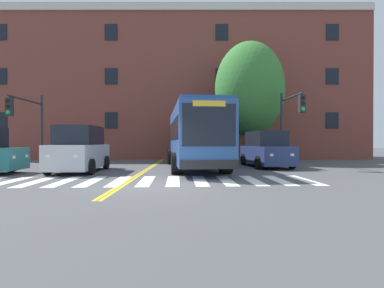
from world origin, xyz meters
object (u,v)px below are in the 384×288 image
object	(u,v)px
car_grey_behind_bus	(184,150)
car_navy_far_lane	(267,150)
traffic_light_near_corner	(291,115)
street_tree_curbside_large	(250,89)
city_bus	(194,136)
car_silver_near_lane	(81,150)
traffic_light_far_corner	(29,117)

from	to	relation	value
car_grey_behind_bus	car_navy_far_lane	bearing A→B (deg)	-60.55
traffic_light_near_corner	street_tree_curbside_large	bearing A→B (deg)	111.69
car_grey_behind_bus	traffic_light_near_corner	xyz separation A→B (m)	(6.89, -9.61, 2.38)
city_bus	car_silver_near_lane	bearing A→B (deg)	-156.50
city_bus	car_navy_far_lane	xyz separation A→B (m)	(4.50, 0.38, -0.87)
car_silver_near_lane	traffic_light_near_corner	xyz separation A→B (m)	(11.87, 2.91, 2.06)
street_tree_curbside_large	car_silver_near_lane	bearing A→B (deg)	-144.85
car_grey_behind_bus	street_tree_curbside_large	xyz separation A→B (m)	(5.20, -5.36, 4.72)
traffic_light_near_corner	traffic_light_far_corner	bearing A→B (deg)	-179.14
car_navy_far_lane	traffic_light_far_corner	xyz separation A→B (m)	(-14.52, -0.27, 2.00)
city_bus	car_silver_near_lane	world-z (taller)	city_bus
car_grey_behind_bus	traffic_light_near_corner	bearing A→B (deg)	-54.37
city_bus	car_navy_far_lane	world-z (taller)	city_bus
city_bus	traffic_light_near_corner	xyz separation A→B (m)	(5.97, 0.35, 1.26)
traffic_light_far_corner	city_bus	bearing A→B (deg)	-0.63
city_bus	car_navy_far_lane	size ratio (longest dim) A/B	2.40
car_silver_near_lane	city_bus	bearing A→B (deg)	23.50
traffic_light_far_corner	traffic_light_near_corner	bearing A→B (deg)	0.86
car_silver_near_lane	street_tree_curbside_large	bearing A→B (deg)	35.15
traffic_light_near_corner	street_tree_curbside_large	world-z (taller)	street_tree_curbside_large
city_bus	car_silver_near_lane	distance (m)	6.47
car_silver_near_lane	traffic_light_far_corner	bearing A→B (deg)	147.09
car_navy_far_lane	city_bus	bearing A→B (deg)	-175.19
city_bus	traffic_light_near_corner	size ratio (longest dim) A/B	2.52
city_bus	car_navy_far_lane	bearing A→B (deg)	4.81
traffic_light_far_corner	car_navy_far_lane	bearing A→B (deg)	1.06
city_bus	street_tree_curbside_large	xyz separation A→B (m)	(4.28, 4.60, 3.60)
car_navy_far_lane	traffic_light_near_corner	bearing A→B (deg)	-1.10
street_tree_curbside_large	traffic_light_near_corner	bearing A→B (deg)	-68.31
car_silver_near_lane	car_grey_behind_bus	bearing A→B (deg)	68.33
car_silver_near_lane	traffic_light_near_corner	size ratio (longest dim) A/B	0.99
traffic_light_far_corner	car_silver_near_lane	bearing A→B (deg)	-32.91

